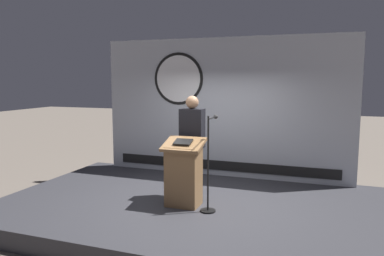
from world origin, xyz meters
name	(u,v)px	position (x,y,z in m)	size (l,w,h in m)	color
ground_plane	(193,219)	(0.00, 0.00, 0.00)	(40.00, 40.00, 0.00)	#6B6056
stage_platform	(193,210)	(0.00, 0.00, 0.15)	(6.40, 4.00, 0.30)	#333338
banner_display	(222,108)	(-0.02, 1.85, 1.74)	(5.26, 0.12, 2.88)	#B2B7C1
podium	(184,174)	(-0.09, -0.21, 0.83)	(0.64, 0.49, 1.10)	olive
speaker_person	(192,146)	(-0.11, 0.27, 1.20)	(0.40, 0.26, 1.75)	black
microphone_stand	(209,178)	(0.37, -0.31, 0.82)	(0.24, 0.55, 1.49)	black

